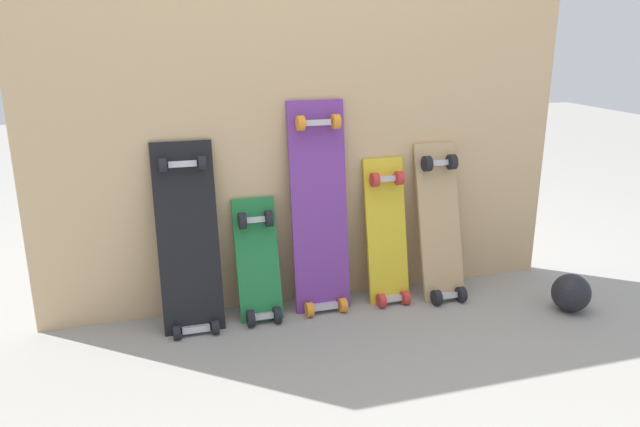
# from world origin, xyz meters

# --- Properties ---
(ground_plane) EXTENTS (12.00, 12.00, 0.00)m
(ground_plane) POSITION_xyz_m (0.00, 0.00, 0.00)
(ground_plane) COLOR gray
(plywood_wall_panel) EXTENTS (2.28, 0.04, 1.50)m
(plywood_wall_panel) POSITION_xyz_m (0.00, 0.07, 0.75)
(plywood_wall_panel) COLOR tan
(plywood_wall_panel) RESTS_ON ground
(skateboard_black) EXTENTS (0.24, 0.24, 0.81)m
(skateboard_black) POSITION_xyz_m (-0.54, -0.06, 0.33)
(skateboard_black) COLOR black
(skateboard_black) RESTS_ON ground
(skateboard_green) EXTENTS (0.18, 0.23, 0.55)m
(skateboard_green) POSITION_xyz_m (-0.26, -0.05, 0.21)
(skateboard_green) COLOR #1E7238
(skateboard_green) RESTS_ON ground
(skateboard_purple) EXTENTS (0.24, 0.21, 0.95)m
(skateboard_purple) POSITION_xyz_m (0.01, -0.03, 0.41)
(skateboard_purple) COLOR #6B338C
(skateboard_purple) RESTS_ON ground
(skateboard_yellow) EXTENTS (0.18, 0.21, 0.69)m
(skateboard_yellow) POSITION_xyz_m (0.32, -0.04, 0.28)
(skateboard_yellow) COLOR gold
(skateboard_yellow) RESTS_ON ground
(skateboard_natural) EXTENTS (0.19, 0.26, 0.74)m
(skateboard_natural) POSITION_xyz_m (0.56, -0.07, 0.31)
(skateboard_natural) COLOR tan
(skateboard_natural) RESTS_ON ground
(rubber_ball) EXTENTS (0.16, 0.16, 0.16)m
(rubber_ball) POSITION_xyz_m (1.02, -0.39, 0.08)
(rubber_ball) COLOR black
(rubber_ball) RESTS_ON ground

